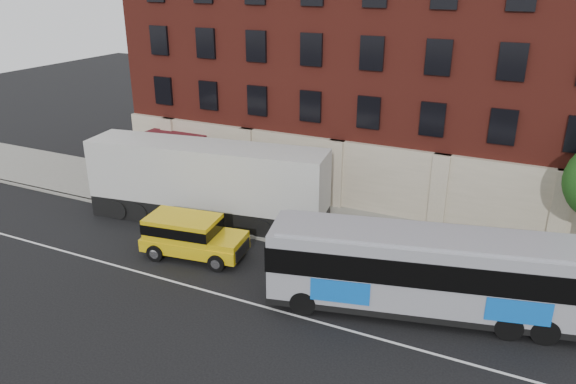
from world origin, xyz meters
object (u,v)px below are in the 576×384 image
at_px(sign_pole, 160,193).
at_px(city_bus, 430,270).
at_px(yellow_suv, 190,234).
at_px(shipping_container, 207,184).

relative_size(sign_pole, city_bus, 0.19).
relative_size(sign_pole, yellow_suv, 0.46).
distance_m(sign_pole, yellow_suv, 5.32).
bearing_deg(city_bus, sign_pole, 169.20).
relative_size(sign_pole, shipping_container, 0.18).
bearing_deg(sign_pole, yellow_suv, -36.88).
relative_size(city_bus, shipping_container, 0.97).
xyz_separation_m(city_bus, shipping_container, (-13.16, 3.75, 0.25)).
xyz_separation_m(sign_pole, city_bus, (15.92, -3.04, 0.52)).
bearing_deg(sign_pole, city_bus, -10.80).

